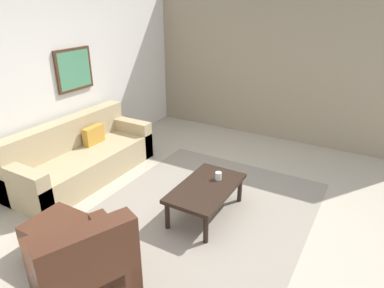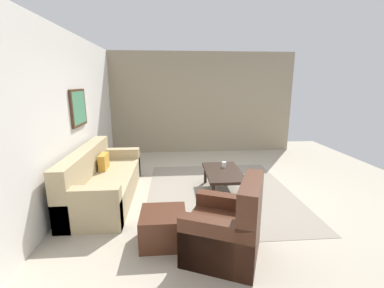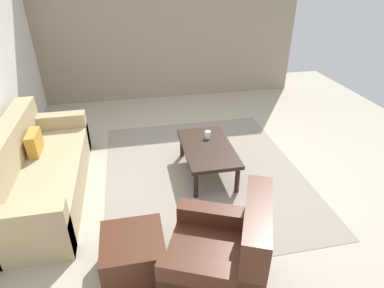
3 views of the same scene
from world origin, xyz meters
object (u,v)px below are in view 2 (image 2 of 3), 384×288
at_px(couch_main, 100,182).
at_px(coffee_table, 223,174).
at_px(cup, 224,164).
at_px(framed_artwork, 78,108).
at_px(armchair_leather, 229,231).
at_px(ottoman, 163,227).

xyz_separation_m(couch_main, coffee_table, (0.06, -2.16, 0.06)).
xyz_separation_m(coffee_table, cup, (0.23, -0.06, 0.10)).
bearing_deg(coffee_table, framed_artwork, 80.78).
bearing_deg(armchair_leather, coffee_table, -9.15).
bearing_deg(ottoman, coffee_table, -36.17).
xyz_separation_m(ottoman, framed_artwork, (1.84, 1.52, 1.33)).
xyz_separation_m(ottoman, cup, (1.65, -1.10, 0.26)).
distance_m(armchair_leather, framed_artwork, 3.38).
distance_m(coffee_table, framed_artwork, 2.85).
height_order(cup, framed_artwork, framed_artwork).
bearing_deg(framed_artwork, coffee_table, -99.22).
height_order(couch_main, ottoman, couch_main).
relative_size(ottoman, cup, 5.51).
distance_m(coffee_table, cup, 0.26).
bearing_deg(couch_main, framed_artwork, 40.33).
height_order(armchair_leather, coffee_table, armchair_leather).
distance_m(ottoman, coffee_table, 1.77).
bearing_deg(framed_artwork, cup, -94.11).
bearing_deg(cup, armchair_leather, 170.27).
height_order(coffee_table, cup, cup).
bearing_deg(ottoman, framed_artwork, 39.56).
height_order(ottoman, coffee_table, coffee_table).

